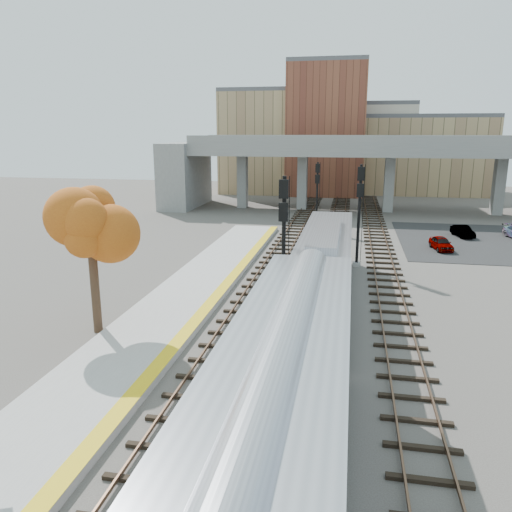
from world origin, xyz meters
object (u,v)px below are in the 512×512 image
(locomotive, at_px, (325,264))
(car_a, at_px, (441,243))
(signal_mast_mid, at_px, (359,216))
(car_b, at_px, (463,231))
(signal_mast_near, at_px, (283,246))
(signal_mast_far, at_px, (317,197))
(tree, at_px, (90,226))

(locomotive, distance_m, car_a, 17.78)
(signal_mast_mid, bearing_deg, car_b, 51.75)
(signal_mast_near, relative_size, car_a, 2.30)
(locomotive, xyz_separation_m, signal_mast_near, (-2.10, -2.99, 1.66))
(signal_mast_far, height_order, car_a, signal_mast_far)
(locomotive, distance_m, signal_mast_near, 4.02)
(car_b, bearing_deg, signal_mast_near, -133.77)
(signal_mast_far, height_order, car_b, signal_mast_far)
(tree, bearing_deg, signal_mast_far, 73.24)
(signal_mast_near, xyz_separation_m, car_a, (11.29, 18.13, -3.33))
(signal_mast_near, height_order, tree, signal_mast_near)
(locomotive, bearing_deg, signal_mast_far, 95.32)
(car_a, bearing_deg, tree, -141.82)
(car_a, bearing_deg, locomotive, -130.80)
(signal_mast_near, relative_size, car_b, 2.31)
(signal_mast_near, distance_m, signal_mast_far, 25.57)
(locomotive, height_order, car_b, locomotive)
(car_b, bearing_deg, car_a, -129.19)
(signal_mast_near, bearing_deg, locomotive, 54.94)
(signal_mast_mid, bearing_deg, signal_mast_near, -109.86)
(signal_mast_near, bearing_deg, signal_mast_mid, 70.14)
(locomotive, relative_size, signal_mast_far, 2.74)
(locomotive, relative_size, car_a, 5.69)
(locomotive, distance_m, signal_mast_far, 22.70)
(tree, xyz_separation_m, car_a, (20.23, 22.25, -4.91))
(tree, bearing_deg, car_b, 50.72)
(locomotive, height_order, signal_mast_mid, signal_mast_mid)
(signal_mast_mid, xyz_separation_m, tree, (-13.04, -15.48, 1.62))
(locomotive, bearing_deg, car_a, 58.75)
(tree, bearing_deg, car_a, 47.73)
(signal_mast_far, xyz_separation_m, car_a, (11.29, -7.44, -2.81))
(locomotive, bearing_deg, car_b, 60.23)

